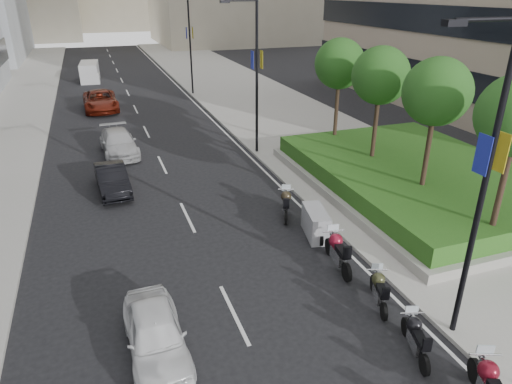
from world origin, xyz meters
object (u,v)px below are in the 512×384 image
car_c (119,143)px  motorcycle_4 (338,251)px  motorcycle_2 (416,337)px  motorcycle_6 (286,204)px  lamp_post_0 (482,174)px  delivery_van (90,73)px  lamp_post_1 (254,70)px  car_d (100,101)px  motorcycle_5 (316,223)px  car_a (156,334)px  car_b (112,179)px  lamp_post_2 (188,39)px  motorcycle_3 (379,290)px

car_c → motorcycle_4: bearing=-70.7°
motorcycle_2 → motorcycle_6: bearing=18.2°
lamp_post_0 → delivery_van: (-8.84, 45.50, -4.14)m
lamp_post_1 → delivery_van: size_ratio=1.87×
lamp_post_1 → car_d: 17.38m
delivery_van → motorcycle_5: bearing=-74.4°
motorcycle_2 → car_d: 32.64m
car_a → car_d: size_ratio=0.68×
lamp_post_1 → car_d: (-8.34, 14.64, -4.27)m
lamp_post_0 → motorcycle_6: size_ratio=4.38×
lamp_post_1 → car_b: lamp_post_1 is taller
motorcycle_2 → car_b: size_ratio=0.49×
motorcycle_6 → car_b: car_b is taller
motorcycle_5 → delivery_van: (-7.80, 38.92, 0.35)m
car_a → car_b: (-0.39, 11.92, 0.00)m
lamp_post_2 → delivery_van: lamp_post_2 is taller
lamp_post_1 → car_c: bearing=160.3°
motorcycle_4 → car_d: bearing=22.5°
lamp_post_1 → motorcycle_3: size_ratio=4.67×
motorcycle_3 → car_c: size_ratio=0.40×
motorcycle_4 → car_a: 7.17m
car_d → motorcycle_5: bearing=-75.1°
delivery_van → motorcycle_4: bearing=-75.4°
lamp_post_2 → car_c: bearing=-117.1°
car_a → car_b: size_ratio=0.96×
motorcycle_3 → motorcycle_5: (0.08, 4.65, 0.04)m
car_a → car_c: 17.68m
lamp_post_1 → delivery_van: lamp_post_1 is taller
car_a → car_c: (0.36, 17.68, 0.04)m
motorcycle_3 → car_d: bearing=34.3°
lamp_post_1 → car_c: (-7.78, 2.79, -4.36)m
lamp_post_2 → car_b: (-8.53, -20.97, -4.40)m
car_c → car_d: size_ratio=0.85×
lamp_post_0 → motorcycle_4: 6.30m
motorcycle_6 → car_b: size_ratio=0.51×
lamp_post_0 → car_a: lamp_post_0 is taller
lamp_post_1 → motorcycle_4: bearing=-95.9°
motorcycle_5 → car_a: car_a is taller
lamp_post_0 → car_c: 21.71m
lamp_post_0 → motorcycle_5: bearing=99.0°
lamp_post_0 → delivery_van: 46.54m
motorcycle_5 → car_b: car_b is taller
motorcycle_6 → car_a: car_a is taller
car_c → car_d: 11.86m
car_c → car_b: bearing=-100.8°
motorcycle_2 → motorcycle_3: size_ratio=1.01×
motorcycle_2 → car_c: (-6.38, 20.05, 0.17)m
lamp_post_0 → car_d: 32.99m
lamp_post_0 → motorcycle_2: 4.75m
car_d → lamp_post_2: bearing=20.6°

